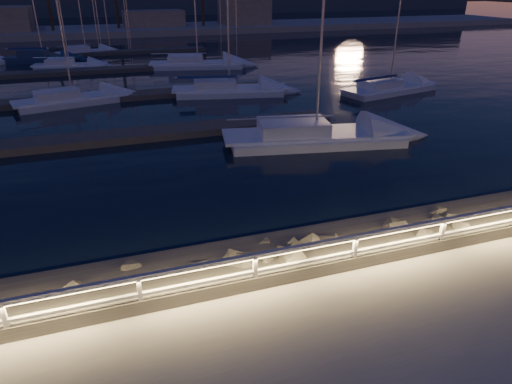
% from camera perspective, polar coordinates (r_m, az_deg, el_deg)
% --- Properties ---
extents(ground, '(400.00, 400.00, 0.00)m').
position_cam_1_polar(ground, '(12.38, -4.61, -12.65)').
color(ground, '#A49F94').
rests_on(ground, ground).
extents(harbor_water, '(400.00, 440.00, 0.60)m').
position_cam_1_polar(harbor_water, '(41.72, -15.71, 12.28)').
color(harbor_water, black).
rests_on(harbor_water, ground).
extents(guard_rail, '(44.11, 0.12, 1.06)m').
position_cam_1_polar(guard_rail, '(11.91, -5.06, -9.75)').
color(guard_rail, silver).
rests_on(guard_rail, ground).
extents(riprap, '(29.17, 2.85, 1.32)m').
position_cam_1_polar(riprap, '(14.50, 6.88, -7.46)').
color(riprap, '#605C52').
rests_on(riprap, ground).
extents(floating_docks, '(22.00, 36.00, 0.40)m').
position_cam_1_polar(floating_docks, '(42.86, -15.94, 13.35)').
color(floating_docks, '#5D554D').
rests_on(floating_docks, ground).
extents(far_shore, '(160.00, 14.00, 5.20)m').
position_cam_1_polar(far_shore, '(83.95, -18.31, 18.83)').
color(far_shore, '#A49F94').
rests_on(far_shore, ground).
extents(sailboat_c, '(8.33, 4.18, 13.63)m').
position_cam_1_polar(sailboat_c, '(35.91, -22.24, 10.74)').
color(sailboat_c, white).
rests_on(sailboat_c, ground).
extents(sailboat_d, '(10.43, 4.78, 17.03)m').
position_cam_1_polar(sailboat_d, '(25.24, 6.89, 7.09)').
color(sailboat_d, white).
rests_on(sailboat_d, ground).
extents(sailboat_g, '(9.09, 4.39, 14.88)m').
position_cam_1_polar(sailboat_g, '(36.38, -3.71, 12.70)').
color(sailboat_g, white).
rests_on(sailboat_g, ground).
extents(sailboat_h, '(8.87, 4.33, 14.46)m').
position_cam_1_polar(sailboat_h, '(38.50, 16.14, 12.44)').
color(sailboat_h, white).
rests_on(sailboat_h, ground).
extents(sailboat_k, '(7.28, 3.40, 11.92)m').
position_cam_1_polar(sailboat_k, '(51.20, -22.48, 14.44)').
color(sailboat_k, white).
rests_on(sailboat_k, ground).
extents(sailboat_l, '(9.95, 4.87, 16.22)m').
position_cam_1_polar(sailboat_l, '(48.66, -7.61, 15.66)').
color(sailboat_l, white).
rests_on(sailboat_l, ground).
extents(sailboat_m, '(8.07, 4.07, 13.31)m').
position_cam_1_polar(sailboat_m, '(56.70, -25.24, 14.91)').
color(sailboat_m, navy).
rests_on(sailboat_m, ground).
extents(sailboat_n, '(6.97, 3.82, 11.46)m').
position_cam_1_polar(sailboat_n, '(60.65, -20.65, 16.11)').
color(sailboat_n, white).
rests_on(sailboat_n, ground).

